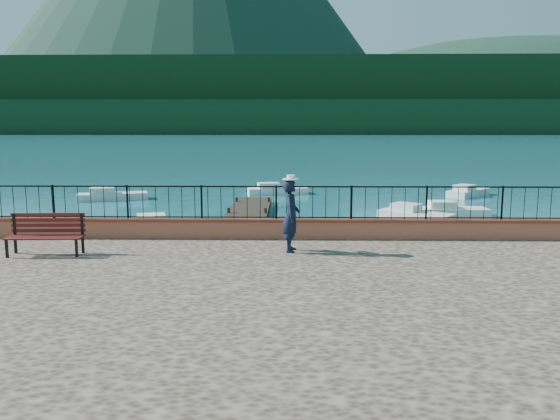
{
  "coord_description": "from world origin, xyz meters",
  "views": [
    {
      "loc": [
        0.11,
        -12.16,
        4.48
      ],
      "look_at": [
        -0.16,
        2.0,
        2.3
      ],
      "focal_mm": 35.0,
      "sensor_mm": 36.0,
      "label": 1
    }
  ],
  "objects_px": {
    "boat_3": "(113,193)",
    "boat_4": "(277,188)",
    "boat_0": "(163,223)",
    "park_bench": "(46,243)",
    "boat_1": "(416,212)",
    "person": "(291,216)",
    "boat_2": "(452,208)",
    "boat_5": "(468,190)"
  },
  "relations": [
    {
      "from": "person",
      "to": "boat_0",
      "type": "xyz_separation_m",
      "value": [
        -5.44,
        8.74,
        -1.75
      ]
    },
    {
      "from": "person",
      "to": "boat_2",
      "type": "height_order",
      "value": "person"
    },
    {
      "from": "boat_1",
      "to": "boat_5",
      "type": "xyz_separation_m",
      "value": [
        5.5,
        9.38,
        0.0
      ]
    },
    {
      "from": "boat_4",
      "to": "boat_5",
      "type": "xyz_separation_m",
      "value": [
        12.38,
        -0.72,
        0.0
      ]
    },
    {
      "from": "boat_0",
      "to": "park_bench",
      "type": "bearing_deg",
      "value": -110.61
    },
    {
      "from": "park_bench",
      "to": "boat_5",
      "type": "bearing_deg",
      "value": 48.22
    },
    {
      "from": "boat_0",
      "to": "boat_4",
      "type": "xyz_separation_m",
      "value": [
        4.58,
        13.12,
        0.0
      ]
    },
    {
      "from": "boat_3",
      "to": "boat_1",
      "type": "bearing_deg",
      "value": -41.2
    },
    {
      "from": "boat_0",
      "to": "boat_3",
      "type": "bearing_deg",
      "value": 102.96
    },
    {
      "from": "person",
      "to": "boat_4",
      "type": "relative_size",
      "value": 0.49
    },
    {
      "from": "park_bench",
      "to": "boat_2",
      "type": "bearing_deg",
      "value": 40.94
    },
    {
      "from": "park_bench",
      "to": "boat_0",
      "type": "bearing_deg",
      "value": 82.41
    },
    {
      "from": "boat_3",
      "to": "boat_0",
      "type": "bearing_deg",
      "value": -80.06
    },
    {
      "from": "boat_3",
      "to": "boat_4",
      "type": "bearing_deg",
      "value": -1.83
    },
    {
      "from": "park_bench",
      "to": "boat_4",
      "type": "distance_m",
      "value": 23.09
    },
    {
      "from": "person",
      "to": "boat_0",
      "type": "bearing_deg",
      "value": 36.14
    },
    {
      "from": "person",
      "to": "boat_0",
      "type": "distance_m",
      "value": 10.45
    },
    {
      "from": "boat_3",
      "to": "boat_5",
      "type": "relative_size",
      "value": 1.14
    },
    {
      "from": "person",
      "to": "boat_5",
      "type": "relative_size",
      "value": 0.52
    },
    {
      "from": "boat_2",
      "to": "boat_4",
      "type": "height_order",
      "value": "same"
    },
    {
      "from": "boat_0",
      "to": "boat_4",
      "type": "distance_m",
      "value": 13.9
    },
    {
      "from": "person",
      "to": "boat_3",
      "type": "relative_size",
      "value": 0.46
    },
    {
      "from": "person",
      "to": "boat_4",
      "type": "distance_m",
      "value": 21.95
    },
    {
      "from": "boat_3",
      "to": "boat_4",
      "type": "relative_size",
      "value": 1.05
    },
    {
      "from": "park_bench",
      "to": "boat_1",
      "type": "height_order",
      "value": "park_bench"
    },
    {
      "from": "person",
      "to": "boat_3",
      "type": "bearing_deg",
      "value": 34.29
    },
    {
      "from": "boat_2",
      "to": "boat_0",
      "type": "bearing_deg",
      "value": -163.17
    },
    {
      "from": "boat_0",
      "to": "boat_4",
      "type": "bearing_deg",
      "value": 55.34
    },
    {
      "from": "person",
      "to": "boat_1",
      "type": "bearing_deg",
      "value": -22.81
    },
    {
      "from": "park_bench",
      "to": "boat_5",
      "type": "xyz_separation_m",
      "value": [
        17.79,
        21.69,
        -1.11
      ]
    },
    {
      "from": "boat_0",
      "to": "boat_3",
      "type": "distance_m",
      "value": 11.51
    },
    {
      "from": "boat_1",
      "to": "park_bench",
      "type": "bearing_deg",
      "value": -95.31
    },
    {
      "from": "boat_2",
      "to": "boat_5",
      "type": "height_order",
      "value": "same"
    },
    {
      "from": "person",
      "to": "boat_5",
      "type": "xyz_separation_m",
      "value": [
        11.51,
        21.14,
        -1.75
      ]
    },
    {
      "from": "boat_0",
      "to": "boat_5",
      "type": "height_order",
      "value": "same"
    },
    {
      "from": "boat_1",
      "to": "boat_4",
      "type": "relative_size",
      "value": 0.9
    },
    {
      "from": "park_bench",
      "to": "person",
      "type": "height_order",
      "value": "person"
    },
    {
      "from": "person",
      "to": "boat_2",
      "type": "distance_m",
      "value": 15.44
    },
    {
      "from": "person",
      "to": "boat_4",
      "type": "xyz_separation_m",
      "value": [
        -0.87,
        21.86,
        -1.75
      ]
    },
    {
      "from": "boat_2",
      "to": "person",
      "type": "bearing_deg",
      "value": -122.59
    },
    {
      "from": "person",
      "to": "boat_1",
      "type": "height_order",
      "value": "person"
    },
    {
      "from": "boat_1",
      "to": "boat_4",
      "type": "distance_m",
      "value": 12.21
    }
  ]
}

